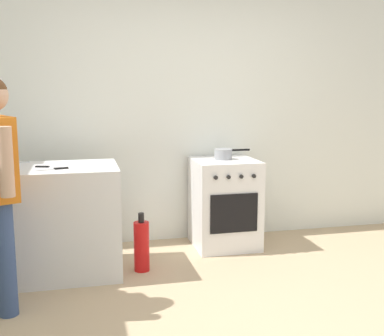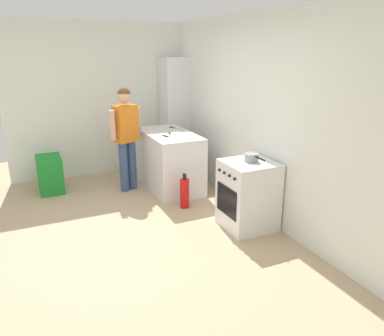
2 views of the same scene
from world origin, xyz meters
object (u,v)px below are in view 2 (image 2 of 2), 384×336
knife_bread (176,128)px  person (126,131)px  oven_left (248,195)px  knife_paring (170,134)px  fire_extinguisher (185,193)px  recycling_crate_upper (49,166)px  pot (252,158)px  knife_utility (163,136)px  recycling_crate_lower (51,182)px  larder_cabinet (175,115)px

knife_bread → person: person is taller
oven_left → knife_paring: size_ratio=4.08×
fire_extinguisher → recycling_crate_upper: recycling_crate_upper is taller
fire_extinguisher → recycling_crate_upper: 2.22m
oven_left → person: person is taller
pot → recycling_crate_upper: 3.21m
knife_bread → person: 0.86m
knife_utility → person: person is taller
knife_utility → pot: bearing=19.9°
oven_left → knife_utility: (-1.55, -0.53, 0.48)m
pot → fire_extinguisher: bearing=-149.6°
knife_bread → knife_paring: 0.41m
recycling_crate_lower → oven_left: bearing=42.6°
person → fire_extinguisher: size_ratio=3.20×
pot → person: size_ratio=0.22×
oven_left → knife_utility: 1.71m
knife_paring → fire_extinguisher: size_ratio=0.42×
knife_bread → pot: bearing=5.4°
knife_utility → recycling_crate_upper: 1.85m
oven_left → knife_utility: bearing=-161.2°
knife_paring → larder_cabinet: 1.16m
recycling_crate_lower → larder_cabinet: 2.42m
knife_utility → oven_left: bearing=18.8°
oven_left → knife_utility: size_ratio=3.42×
fire_extinguisher → recycling_crate_upper: (-1.46, -1.66, 0.20)m
pot → knife_bread: 1.95m
oven_left → recycling_crate_upper: (-2.33, -2.14, -0.01)m
fire_extinguisher → oven_left: bearing=28.8°
knife_bread → recycling_crate_upper: size_ratio=0.65×
knife_paring → person: 0.67m
knife_utility → person: 0.59m
recycling_crate_lower → knife_paring: bearing=67.6°
knife_bread → knife_utility: (0.40, -0.37, 0.00)m
pot → larder_cabinet: size_ratio=0.18×
person → recycling_crate_upper: size_ratio=3.08×
person → pot: bearing=28.8°
knife_paring → person: bearing=-114.3°
recycling_crate_lower → recycling_crate_upper: size_ratio=1.00×
knife_paring → fire_extinguisher: 1.02m
knife_paring → recycling_crate_lower: size_ratio=0.40×
pot → recycling_crate_upper: (-2.32, -2.17, -0.48)m
pot → knife_utility: bearing=-160.1°
recycling_crate_upper → oven_left: bearing=42.6°
knife_paring → oven_left: bearing=13.9°
oven_left → knife_bread: (-1.95, -0.15, 0.48)m
knife_bread → recycling_crate_lower: (-0.38, -1.98, -0.76)m
recycling_crate_lower → recycling_crate_upper: 0.28m
fire_extinguisher → larder_cabinet: size_ratio=0.25×
recycling_crate_upper → pot: bearing=43.0°
knife_bread → recycling_crate_lower: bearing=-100.9°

